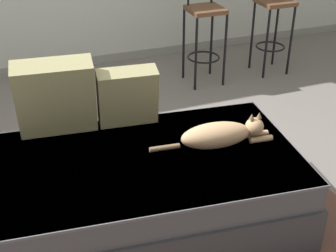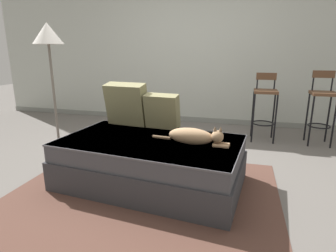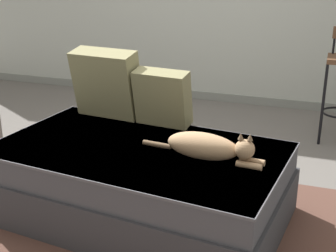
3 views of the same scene
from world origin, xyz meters
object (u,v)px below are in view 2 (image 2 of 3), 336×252
(throw_pillow_corner, at_px, (127,104))
(bar_stool_by_doorway, at_px, (322,103))
(cat, at_px, (194,136))
(bar_stool_near_window, at_px, (265,101))
(couch, at_px, (151,161))
(floor_lamp, at_px, (49,47))
(throw_pillow_middle, at_px, (162,111))

(throw_pillow_corner, bearing_deg, bar_stool_by_doorway, 29.54)
(cat, distance_m, bar_stool_near_window, 1.95)
(couch, relative_size, bar_stool_by_doorway, 1.80)
(floor_lamp, bearing_deg, bar_stool_by_doorway, 26.55)
(cat, relative_size, bar_stool_near_window, 0.76)
(throw_pillow_middle, bearing_deg, throw_pillow_corner, 173.75)
(bar_stool_by_doorway, relative_size, floor_lamp, 0.65)
(cat, height_order, bar_stool_near_window, bar_stool_near_window)
(cat, bearing_deg, bar_stool_near_window, 68.24)
(throw_pillow_middle, relative_size, cat, 0.52)
(cat, relative_size, bar_stool_by_doorway, 0.72)
(throw_pillow_middle, height_order, cat, throw_pillow_middle)
(cat, bearing_deg, bar_stool_by_doorway, 50.93)
(throw_pillow_middle, distance_m, bar_stool_by_doorway, 2.34)
(bar_stool_by_doorway, bearing_deg, bar_stool_near_window, -179.93)
(throw_pillow_corner, relative_size, cat, 0.66)
(couch, distance_m, cat, 0.53)
(cat, distance_m, floor_lamp, 1.83)
(couch, distance_m, bar_stool_by_doorway, 2.63)
(couch, height_order, throw_pillow_corner, throw_pillow_corner)
(couch, height_order, cat, cat)
(couch, bearing_deg, cat, -3.89)
(throw_pillow_middle, xyz_separation_m, cat, (0.43, -0.44, -0.12))
(bar_stool_by_doorway, distance_m, floor_lamp, 3.54)
(throw_pillow_corner, bearing_deg, couch, -46.97)
(couch, xyz_separation_m, throw_pillow_corner, (-0.43, 0.46, 0.47))
(throw_pillow_corner, relative_size, bar_stool_near_window, 0.50)
(bar_stool_by_doorway, bearing_deg, couch, -136.85)
(throw_pillow_middle, bearing_deg, couch, -90.22)
(throw_pillow_corner, height_order, cat, throw_pillow_corner)
(cat, bearing_deg, throw_pillow_corner, 150.35)
(couch, xyz_separation_m, cat, (0.43, -0.03, 0.30))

